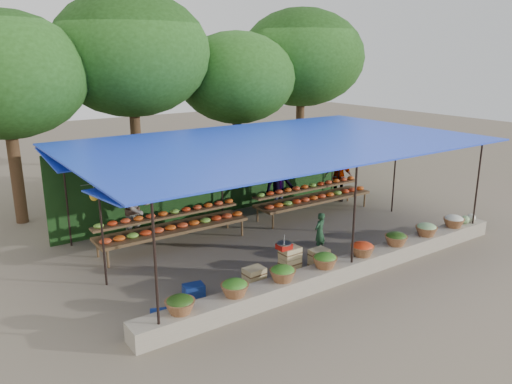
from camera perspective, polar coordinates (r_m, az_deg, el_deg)
ground at (r=14.00m, az=2.31°, el=-5.63°), size 60.00×60.00×0.00m
stone_curb at (r=12.02m, az=10.31°, el=-8.54°), size 10.60×0.55×0.40m
stall_canopy at (r=13.32m, az=2.29°, el=5.28°), size 10.80×6.60×2.82m
produce_baskets at (r=11.81m, az=10.05°, el=-7.05°), size 8.98×0.58×0.34m
netting_backdrop at (r=16.14m, az=-4.37°, el=1.86°), size 10.60×0.06×2.50m
tree_row at (r=18.51m, az=-7.97°, el=14.30°), size 16.51×5.50×7.12m
fruit_table_left at (r=13.68m, az=-9.51°, el=-3.65°), size 4.21×0.95×0.93m
fruit_table_right at (r=16.31m, az=6.53°, el=-0.39°), size 4.21×0.95×0.93m
crate_counter at (r=11.68m, az=3.78°, el=-8.45°), size 2.36×0.36×0.77m
weighing_scale at (r=11.38m, az=3.22°, el=-6.14°), size 0.33×0.33×0.35m
vendor_seated at (r=13.25m, az=7.30°, el=-4.57°), size 0.44×0.35×1.05m
customer_left at (r=14.21m, az=-13.43°, el=-1.85°), size 1.08×0.96×1.82m
customer_mid at (r=16.35m, az=2.76°, el=0.88°), size 1.22×0.74×1.85m
customer_right at (r=17.87m, az=9.38°, el=1.68°), size 1.00×0.97×1.68m
blue_crate_front at (r=9.97m, az=-10.40°, el=-14.13°), size 0.64×0.56×0.32m
blue_crate_back at (r=11.03m, az=-7.13°, el=-11.09°), size 0.49×0.38×0.26m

